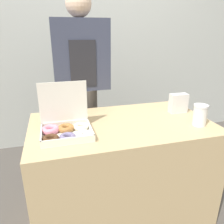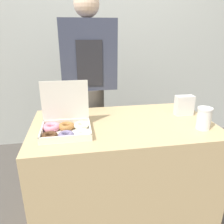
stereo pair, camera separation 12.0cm
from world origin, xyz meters
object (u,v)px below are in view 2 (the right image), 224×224
object	(u,v)px
person_customer	(90,88)
napkin_holder	(184,105)
coffee_cup	(204,118)
donut_box	(66,126)

from	to	relation	value
person_customer	napkin_holder	bearing A→B (deg)	-36.12
napkin_holder	person_customer	distance (m)	0.78
coffee_cup	napkin_holder	size ratio (longest dim) A/B	0.97
donut_box	coffee_cup	size ratio (longest dim) A/B	2.34
coffee_cup	donut_box	bearing A→B (deg)	173.40
napkin_holder	person_customer	bearing A→B (deg)	143.88
coffee_cup	napkin_holder	world-z (taller)	napkin_holder
napkin_holder	person_customer	size ratio (longest dim) A/B	0.09
donut_box	person_customer	distance (m)	0.64
donut_box	napkin_holder	xyz separation A→B (m)	(0.81, 0.15, 0.03)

